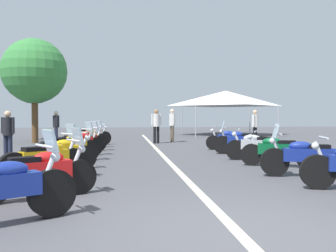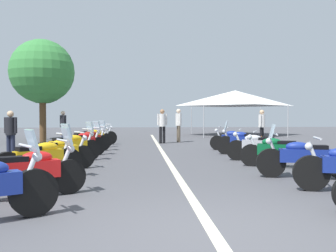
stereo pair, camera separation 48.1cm
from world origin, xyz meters
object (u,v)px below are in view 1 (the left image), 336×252
object	(u,v)px
motorcycle_left_row_1	(40,172)
motorcycle_left_row_2	(46,159)
motorcycle_left_row_6	(83,140)
motorcycle_right_row_2	(307,156)
bystander_4	(8,131)
roadside_tree_0	(34,71)
motorcycle_left_row_5	(79,143)
roadside_tree_1	(34,77)
bystander_0	(56,124)
bystander_3	(156,123)
motorcycle_left_row_7	(87,138)
bystander_2	(255,124)
motorcycle_right_row_5	(241,141)
motorcycle_left_row_4	(69,147)
traffic_cone_2	(257,143)
event_tent	(226,98)
motorcycle_left_row_3	(59,154)
motorcycle_right_row_4	(257,146)
motorcycle_right_row_6	(232,139)
motorcycle_right_row_3	(278,150)
motorcycle_left_row_8	(92,136)
bystander_1	(172,123)

from	to	relation	value
motorcycle_left_row_1	motorcycle_left_row_2	xyz separation A→B (m)	(1.72, 0.25, 0.02)
motorcycle_left_row_6	motorcycle_right_row_2	bearing A→B (deg)	-85.75
bystander_4	roadside_tree_0	bearing A→B (deg)	33.50
motorcycle_left_row_5	roadside_tree_1	distance (m)	10.58
bystander_0	motorcycle_left_row_1	bearing A→B (deg)	79.24
bystander_3	bystander_4	world-z (taller)	bystander_3
motorcycle_left_row_7	motorcycle_right_row_2	bearing A→B (deg)	-85.49
motorcycle_left_row_7	bystander_2	bearing A→B (deg)	-20.71
motorcycle_right_row_5	motorcycle_left_row_4	bearing A→B (deg)	33.46
motorcycle_left_row_5	motorcycle_left_row_7	size ratio (longest dim) A/B	0.92
traffic_cone_2	event_tent	bearing A→B (deg)	-9.67
motorcycle_left_row_3	motorcycle_left_row_6	world-z (taller)	motorcycle_left_row_6
motorcycle_left_row_7	roadside_tree_1	world-z (taller)	roadside_tree_1
motorcycle_left_row_7	motorcycle_right_row_4	distance (m)	7.69
motorcycle_left_row_3	motorcycle_left_row_7	size ratio (longest dim) A/B	1.05
motorcycle_right_row_6	roadside_tree_1	bearing A→B (deg)	-20.31
bystander_4	bystander_2	bearing A→B (deg)	-35.62
motorcycle_right_row_3	event_tent	size ratio (longest dim) A/B	0.32
roadside_tree_1	motorcycle_left_row_6	bearing A→B (deg)	-155.08
motorcycle_left_row_8	bystander_2	world-z (taller)	bystander_2
motorcycle_left_row_1	motorcycle_left_row_7	distance (m)	9.91
motorcycle_left_row_2	motorcycle_left_row_5	world-z (taller)	motorcycle_left_row_2
motorcycle_left_row_4	bystander_4	world-z (taller)	bystander_4
motorcycle_left_row_1	bystander_1	world-z (taller)	bystander_1
roadside_tree_0	motorcycle_left_row_1	bearing A→B (deg)	-166.76
event_tent	roadside_tree_1	bearing A→B (deg)	106.43
bystander_3	motorcycle_left_row_8	bearing A→B (deg)	92.91
bystander_2	motorcycle_left_row_3	bearing A→B (deg)	-98.92
motorcycle_left_row_5	bystander_2	world-z (taller)	bystander_2
motorcycle_right_row_4	roadside_tree_1	size ratio (longest dim) A/B	0.37
motorcycle_left_row_6	motorcycle_right_row_3	size ratio (longest dim) A/B	0.92
motorcycle_left_row_5	traffic_cone_2	world-z (taller)	motorcycle_left_row_5
motorcycle_left_row_3	roadside_tree_0	size ratio (longest dim) A/B	0.35
motorcycle_left_row_7	roadside_tree_0	bearing A→B (deg)	100.90
motorcycle_right_row_2	motorcycle_right_row_6	xyz separation A→B (m)	(6.65, -0.19, -0.03)
roadside_tree_1	motorcycle_left_row_8	bearing A→B (deg)	-141.18
motorcycle_left_row_3	bystander_4	size ratio (longest dim) A/B	1.20
bystander_1	roadside_tree_0	xyz separation A→B (m)	(0.31, 7.09, 2.64)
motorcycle_left_row_2	bystander_3	xyz separation A→B (m)	(10.55, -3.30, 0.54)
motorcycle_left_row_5	bystander_4	distance (m)	2.28
motorcycle_left_row_4	bystander_4	distance (m)	2.35
motorcycle_right_row_6	motorcycle_left_row_5	bearing A→B (deg)	34.70
motorcycle_left_row_1	motorcycle_right_row_6	xyz separation A→B (m)	(8.25, -5.79, -0.02)
bystander_1	motorcycle_left_row_3	bearing A→B (deg)	55.49
motorcycle_left_row_8	motorcycle_right_row_4	bearing A→B (deg)	-77.70
motorcycle_right_row_5	motorcycle_left_row_2	bearing A→B (deg)	57.29
bystander_0	roadside_tree_1	bearing A→B (deg)	-80.57
motorcycle_left_row_7	bystander_3	distance (m)	4.03
motorcycle_left_row_6	roadside_tree_1	bearing A→B (deg)	78.03
bystander_1	roadside_tree_1	bearing A→B (deg)	-32.39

